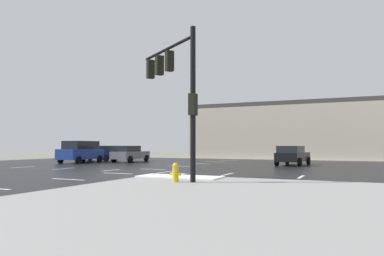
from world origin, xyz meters
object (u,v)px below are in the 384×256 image
at_px(fire_hydrant, 175,172).
at_px(sedan_black, 292,155).
at_px(traffic_signal_mast, 176,81).
at_px(suv_blue, 81,151).
at_px(sedan_navy, 99,153).
at_px(sedan_grey, 130,153).

distance_m(fire_hydrant, sedan_black, 17.18).
bearing_deg(traffic_signal_mast, sedan_black, -64.29).
bearing_deg(fire_hydrant, suv_blue, 141.30).
xyz_separation_m(suv_blue, sedan_black, (18.93, 3.53, -0.24)).
distance_m(suv_blue, sedan_black, 19.25).
bearing_deg(sedan_navy, fire_hydrant, 129.27).
distance_m(traffic_signal_mast, sedan_grey, 20.38).
height_order(fire_hydrant, sedan_black, sedan_black).
bearing_deg(sedan_grey, sedan_navy, 75.64).
height_order(traffic_signal_mast, sedan_grey, traffic_signal_mast).
bearing_deg(sedan_navy, sedan_grey, 161.15).
relative_size(traffic_signal_mast, fire_hydrant, 8.16).
xyz_separation_m(sedan_grey, sedan_black, (15.44, 0.60, 0.00)).
bearing_deg(sedan_grey, suv_blue, 128.03).
bearing_deg(sedan_black, suv_blue, 106.17).
bearing_deg(fire_hydrant, sedan_grey, 129.16).
distance_m(fire_hydrant, suv_blue, 21.66).
relative_size(fire_hydrant, suv_blue, 0.16).
bearing_deg(sedan_grey, traffic_signal_mast, -142.05).
height_order(traffic_signal_mast, fire_hydrant, traffic_signal_mast).
bearing_deg(sedan_black, traffic_signal_mast, 176.43).
height_order(fire_hydrant, sedan_grey, sedan_grey).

